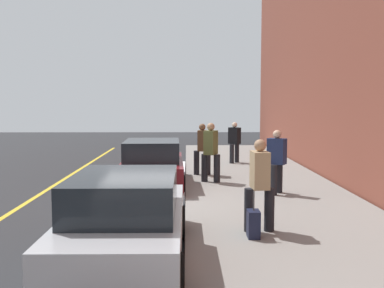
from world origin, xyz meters
TOP-DOWN VIEW (x-y plane):
  - ground_plane at (0.00, 0.00)m, footprint 56.00×56.00m
  - sidewalk at (0.00, -3.30)m, footprint 28.00×4.60m
  - lane_stripe_centre at (0.00, 3.20)m, footprint 28.00×0.14m
  - snow_bank_curb at (2.64, -0.70)m, footprint 7.01×0.56m
  - parked_car_silver at (-5.26, -0.05)m, footprint 4.42×1.90m
  - parked_car_maroon at (1.21, -0.00)m, footprint 4.19×1.99m
  - pedestrian_tan_coat at (-3.85, -2.44)m, footprint 0.50×0.59m
  - pedestrian_olive_coat at (1.66, -1.79)m, footprint 0.58×0.58m
  - pedestrian_navy_coat at (-0.23, -3.48)m, footprint 0.51×0.56m
  - pedestrian_black_coat at (6.21, -3.01)m, footprint 0.51×0.53m
  - pedestrian_brown_coat at (3.11, -1.57)m, footprint 0.50×0.58m
  - rolling_suitcase at (-4.26, -2.26)m, footprint 0.34×0.22m

SIDE VIEW (x-z plane):
  - ground_plane at x=0.00m, z-range 0.00..0.00m
  - lane_stripe_centre at x=0.00m, z-range 0.00..0.01m
  - sidewalk at x=0.00m, z-range 0.00..0.15m
  - snow_bank_curb at x=2.64m, z-range 0.00..0.22m
  - rolling_suitcase at x=-4.26m, z-range -0.03..0.84m
  - parked_car_maroon at x=1.21m, z-range 0.00..1.51m
  - parked_car_silver at x=-5.26m, z-range 0.00..1.51m
  - pedestrian_black_coat at x=6.21m, z-range 0.21..1.89m
  - pedestrian_navy_coat at x=-0.23m, z-range 0.21..1.96m
  - pedestrian_brown_coat at x=3.11m, z-range 0.21..1.98m
  - pedestrian_tan_coat at x=-3.85m, z-range 0.21..2.00m
  - pedestrian_olive_coat at x=1.66m, z-range 0.21..2.07m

